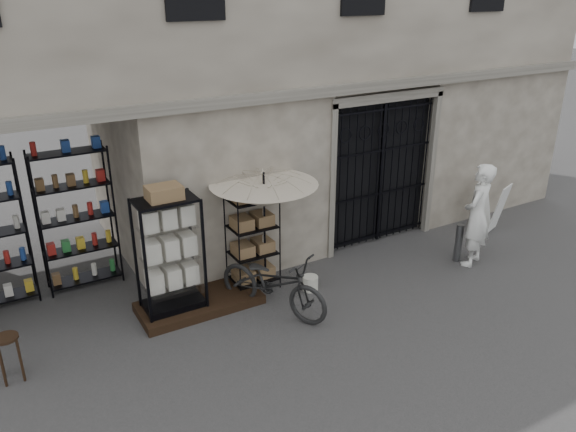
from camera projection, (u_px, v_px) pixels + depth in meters
ground at (373, 311)px, 9.16m from camera, size 80.00×80.00×0.00m
main_building at (255, 9)px, 10.64m from camera, size 14.00×4.00×9.00m
shop_recess at (38, 223)px, 8.73m from camera, size 3.00×1.70×3.00m
shop_shelving at (33, 227)px, 9.20m from camera, size 2.70×0.50×2.50m
iron_gate at (376, 170)px, 11.22m from camera, size 2.50×0.21×3.00m
step_platform at (200, 303)px, 9.25m from camera, size 2.00×0.90×0.15m
display_cabinet at (170, 260)px, 8.71m from camera, size 1.03×0.77×1.99m
wire_rack at (253, 242)px, 9.60m from camera, size 0.83×0.63×1.75m
market_umbrella at (264, 189)px, 9.19m from camera, size 1.70×1.73×2.55m
white_bucket at (310, 283)px, 9.76m from camera, size 0.29×0.29×0.26m
bicycle at (273, 311)px, 9.17m from camera, size 1.10×1.25×1.99m
wooden_stool at (10, 357)px, 7.46m from camera, size 0.41×0.41×0.67m
steel_bollard at (458, 243)px, 10.70m from camera, size 0.16×0.16×0.75m
shopkeeper at (470, 263)px, 10.76m from camera, size 1.48×2.10×0.47m
easel_sign at (492, 207)px, 11.97m from camera, size 0.67×0.71×1.06m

